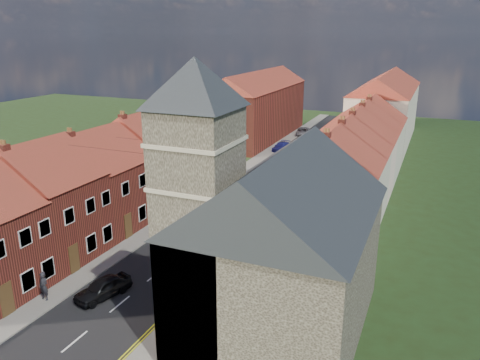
# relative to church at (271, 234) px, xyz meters

# --- Properties ---
(ground) EXTENTS (160.00, 160.00, 0.00)m
(ground) POSITION_rel_church_xyz_m (-9.36, -3.32, -5.88)
(ground) COLOR #223E1A
(ground) RESTS_ON ground
(road) EXTENTS (7.00, 90.00, 0.02)m
(road) POSITION_rel_church_xyz_m (-9.36, 26.68, -5.87)
(road) COLOR black
(road) RESTS_ON ground
(pavement_left) EXTENTS (1.80, 90.00, 0.12)m
(pavement_left) POSITION_rel_church_xyz_m (-13.76, 26.68, -5.82)
(pavement_left) COLOR slate
(pavement_left) RESTS_ON ground
(pavement_right) EXTENTS (1.80, 90.00, 0.12)m
(pavement_right) POSITION_rel_church_xyz_m (-4.96, 26.68, -5.82)
(pavement_right) COLOR slate
(pavement_right) RESTS_ON ground
(church) EXTENTS (11.25, 14.25, 15.20)m
(church) POSITION_rel_church_xyz_m (0.00, 0.00, 0.00)
(church) COLOR #29241D
(church) RESTS_ON ground
(cottage_r_tudor) EXTENTS (8.30, 5.20, 9.00)m
(cottage_r_tudor) POSITION_rel_church_xyz_m (-0.09, 9.37, -1.41)
(cottage_r_tudor) COLOR #ADAA92
(cottage_r_tudor) RESTS_ON ground
(cottage_r_white_near) EXTENTS (8.30, 6.00, 9.00)m
(cottage_r_white_near) POSITION_rel_church_xyz_m (-0.06, 14.77, -1.40)
(cottage_r_white_near) COLOR #ADAA92
(cottage_r_white_near) RESTS_ON ground
(cottage_r_cream_mid) EXTENTS (8.30, 5.20, 9.00)m
(cottage_r_cream_mid) POSITION_rel_church_xyz_m (-0.06, 20.17, -1.40)
(cottage_r_cream_mid) COLOR #ADAA92
(cottage_r_cream_mid) RESTS_ON ground
(cottage_r_pink) EXTENTS (8.30, 6.00, 9.00)m
(cottage_r_pink) POSITION_rel_church_xyz_m (-0.06, 25.57, -1.40)
(cottage_r_pink) COLOR #FBDDC6
(cottage_r_pink) RESTS_ON ground
(cottage_r_white_far) EXTENTS (8.30, 5.20, 9.00)m
(cottage_r_white_far) POSITION_rel_church_xyz_m (-0.06, 30.97, -1.40)
(cottage_r_white_far) COLOR #ADAA92
(cottage_r_white_far) RESTS_ON ground
(cottage_r_cream_far) EXTENTS (8.30, 6.00, 9.00)m
(cottage_r_cream_far) POSITION_rel_church_xyz_m (-0.06, 36.37, -1.40)
(cottage_r_cream_far) COLOR #ADAA92
(cottage_r_cream_far) RESTS_ON ground
(cottage_l_cream) EXTENTS (8.30, 6.30, 9.10)m
(cottage_l_cream) POSITION_rel_church_xyz_m (-18.66, 2.22, -1.35)
(cottage_l_cream) COLOR maroon
(cottage_l_cream) RESTS_ON ground
(cottage_l_white) EXTENTS (8.30, 6.90, 8.80)m
(cottage_l_white) POSITION_rel_church_xyz_m (-18.66, 8.62, -1.51)
(cottage_l_white) COLOR maroon
(cottage_l_white) RESTS_ON ground
(cottage_l_brick_mid) EXTENTS (8.30, 5.70, 9.10)m
(cottage_l_brick_mid) POSITION_rel_church_xyz_m (-18.66, 14.72, -1.35)
(cottage_l_brick_mid) COLOR #FBDDC6
(cottage_l_brick_mid) RESTS_ON ground
(cottage_l_pink) EXTENTS (8.30, 6.30, 8.80)m
(cottage_l_pink) POSITION_rel_church_xyz_m (-18.66, 20.52, -1.51)
(cottage_l_pink) COLOR white
(cottage_l_pink) RESTS_ON ground
(block_right_far) EXTENTS (8.30, 24.20, 10.50)m
(block_right_far) POSITION_rel_church_xyz_m (-0.06, 51.68, -0.58)
(block_right_far) COLOR #ADAA92
(block_right_far) RESTS_ON ground
(block_left_far) EXTENTS (8.30, 24.20, 10.50)m
(block_left_far) POSITION_rel_church_xyz_m (-18.66, 46.68, -0.58)
(block_left_far) COLOR maroon
(block_left_far) RESTS_ON ground
(lamppost) EXTENTS (0.88, 0.15, 6.00)m
(lamppost) POSITION_rel_church_xyz_m (-13.17, 16.68, -2.34)
(lamppost) COLOR black
(lamppost) RESTS_ON pavement_left
(car_near) EXTENTS (2.55, 4.03, 1.28)m
(car_near) POSITION_rel_church_xyz_m (-10.86, -0.99, -5.24)
(car_near) COLOR black
(car_near) RESTS_ON ground
(car_mid) EXTENTS (2.39, 4.20, 1.31)m
(car_mid) POSITION_rel_church_xyz_m (-10.86, 18.15, -5.22)
(car_mid) COLOR gray
(car_mid) RESTS_ON ground
(car_far) EXTENTS (1.85, 4.04, 1.14)m
(car_far) POSITION_rel_church_xyz_m (-12.56, 40.14, -5.30)
(car_far) COLOR navy
(car_far) RESTS_ON ground
(car_distant) EXTENTS (2.77, 4.61, 1.20)m
(car_distant) POSITION_rel_church_xyz_m (-12.56, 51.43, -5.28)
(car_distant) COLOR #95969C
(car_distant) RESTS_ON ground
(pedestrian_left) EXTENTS (0.72, 0.51, 1.87)m
(pedestrian_left) POSITION_rel_church_xyz_m (-13.90, -2.84, -4.82)
(pedestrian_left) COLOR #232228
(pedestrian_left) RESTS_ON pavement_left
(pedestrian_right) EXTENTS (1.05, 0.93, 1.82)m
(pedestrian_right) POSITION_rel_church_xyz_m (-5.66, 7.85, -4.85)
(pedestrian_right) COLOR black
(pedestrian_right) RESTS_ON pavement_right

